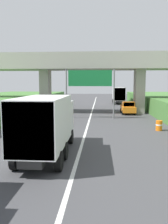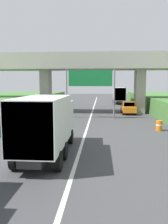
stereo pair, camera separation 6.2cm
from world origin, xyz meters
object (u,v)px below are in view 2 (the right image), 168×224
at_px(overhead_highway_sign, 90,82).
at_px(construction_barrel_4, 159,126).
at_px(truck_silver, 119,95).
at_px(car_black, 42,115).
at_px(car_orange, 128,108).
at_px(truck_white, 47,123).

height_order(overhead_highway_sign, construction_barrel_4, overhead_highway_sign).
bearing_deg(construction_barrel_4, truck_silver, 92.81).
bearing_deg(car_black, car_orange, 41.24).
relative_size(overhead_highway_sign, construction_barrel_4, 6.53).
height_order(truck_white, construction_barrel_4, truck_white).
relative_size(truck_silver, car_orange, 1.78).
bearing_deg(car_black, truck_silver, 68.60).
xyz_separation_m(overhead_highway_sign, construction_barrel_4, (6.48, -6.90, -3.93)).
relative_size(truck_white, car_black, 1.78).
bearing_deg(car_black, construction_barrel_4, -13.98).
distance_m(truck_silver, truck_white, 36.64).
bearing_deg(car_black, truck_white, -73.66).
bearing_deg(construction_barrel_4, overhead_highway_sign, 133.19).
distance_m(truck_silver, construction_barrel_4, 28.33).
bearing_deg(truck_white, truck_silver, 79.19).
bearing_deg(truck_white, construction_barrel_4, 43.11).
relative_size(overhead_highway_sign, car_orange, 1.43).
bearing_deg(car_orange, overhead_highway_sign, -137.53).
relative_size(car_orange, construction_barrel_4, 4.56).
bearing_deg(truck_white, overhead_highway_sign, 83.07).
bearing_deg(construction_barrel_4, truck_white, -136.89).
height_order(truck_white, car_black, truck_white).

